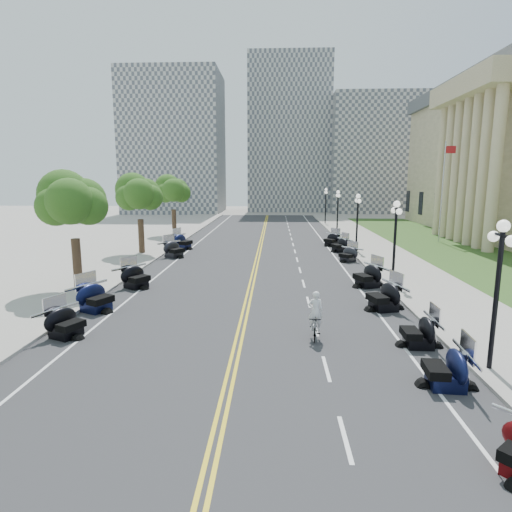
{
  "coord_description": "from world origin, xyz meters",
  "views": [
    {
      "loc": [
        1.42,
        -21.72,
        6.35
      ],
      "look_at": [
        0.33,
        2.43,
        2.0
      ],
      "focal_mm": 30.0,
      "sensor_mm": 36.0,
      "label": 1
    }
  ],
  "objects": [
    {
      "name": "ground",
      "position": [
        0.0,
        0.0,
        0.0
      ],
      "size": [
        160.0,
        160.0,
        0.0
      ],
      "primitive_type": "plane",
      "color": "gray"
    },
    {
      "name": "road",
      "position": [
        0.0,
        10.0,
        0.0
      ],
      "size": [
        16.0,
        90.0,
        0.01
      ],
      "primitive_type": "cube",
      "color": "#333335",
      "rests_on": "ground"
    },
    {
      "name": "centerline_yellow_a",
      "position": [
        -0.12,
        10.0,
        0.01
      ],
      "size": [
        0.12,
        90.0,
        0.0
      ],
      "primitive_type": "cube",
      "color": "yellow",
      "rests_on": "road"
    },
    {
      "name": "centerline_yellow_b",
      "position": [
        0.12,
        10.0,
        0.01
      ],
      "size": [
        0.12,
        90.0,
        0.0
      ],
      "primitive_type": "cube",
      "color": "yellow",
      "rests_on": "road"
    },
    {
      "name": "edge_line_north",
      "position": [
        6.4,
        10.0,
        0.01
      ],
      "size": [
        0.12,
        90.0,
        0.0
      ],
      "primitive_type": "cube",
      "color": "white",
      "rests_on": "road"
    },
    {
      "name": "edge_line_south",
      "position": [
        -6.4,
        10.0,
        0.01
      ],
      "size": [
        0.12,
        90.0,
        0.0
      ],
      "primitive_type": "cube",
      "color": "white",
      "rests_on": "road"
    },
    {
      "name": "lane_dash_3",
      "position": [
        3.2,
        -12.0,
        0.01
      ],
      "size": [
        0.12,
        2.0,
        0.0
      ],
      "primitive_type": "cube",
      "color": "white",
      "rests_on": "road"
    },
    {
      "name": "lane_dash_4",
      "position": [
        3.2,
        -8.0,
        0.01
      ],
      "size": [
        0.12,
        2.0,
        0.0
      ],
      "primitive_type": "cube",
      "color": "white",
      "rests_on": "road"
    },
    {
      "name": "lane_dash_5",
      "position": [
        3.2,
        -4.0,
        0.01
      ],
      "size": [
        0.12,
        2.0,
        0.0
      ],
      "primitive_type": "cube",
      "color": "white",
      "rests_on": "road"
    },
    {
      "name": "lane_dash_6",
      "position": [
        3.2,
        0.0,
        0.01
      ],
      "size": [
        0.12,
        2.0,
        0.0
      ],
      "primitive_type": "cube",
      "color": "white",
      "rests_on": "road"
    },
    {
      "name": "lane_dash_7",
      "position": [
        3.2,
        4.0,
        0.01
      ],
      "size": [
        0.12,
        2.0,
        0.0
      ],
      "primitive_type": "cube",
      "color": "white",
      "rests_on": "road"
    },
    {
      "name": "lane_dash_8",
      "position": [
        3.2,
        8.0,
        0.01
      ],
      "size": [
        0.12,
        2.0,
        0.0
      ],
      "primitive_type": "cube",
      "color": "white",
      "rests_on": "road"
    },
    {
      "name": "lane_dash_9",
      "position": [
        3.2,
        12.0,
        0.01
      ],
      "size": [
        0.12,
        2.0,
        0.0
      ],
      "primitive_type": "cube",
      "color": "white",
      "rests_on": "road"
    },
    {
      "name": "lane_dash_10",
      "position": [
        3.2,
        16.0,
        0.01
      ],
      "size": [
        0.12,
        2.0,
        0.0
      ],
      "primitive_type": "cube",
      "color": "white",
      "rests_on": "road"
    },
    {
      "name": "lane_dash_11",
      "position": [
        3.2,
        20.0,
        0.01
      ],
      "size": [
        0.12,
        2.0,
        0.0
      ],
      "primitive_type": "cube",
      "color": "white",
      "rests_on": "road"
    },
    {
      "name": "lane_dash_12",
      "position": [
        3.2,
        24.0,
        0.01
      ],
      "size": [
        0.12,
        2.0,
        0.0
      ],
      "primitive_type": "cube",
      "color": "white",
      "rests_on": "road"
    },
    {
      "name": "lane_dash_13",
      "position": [
        3.2,
        28.0,
        0.01
      ],
      "size": [
        0.12,
        2.0,
        0.0
      ],
      "primitive_type": "cube",
      "color": "white",
      "rests_on": "road"
    },
    {
      "name": "lane_dash_14",
      "position": [
        3.2,
        32.0,
        0.01
      ],
      "size": [
        0.12,
        2.0,
        0.0
      ],
      "primitive_type": "cube",
      "color": "white",
      "rests_on": "road"
    },
    {
      "name": "lane_dash_15",
      "position": [
        3.2,
        36.0,
        0.01
      ],
      "size": [
        0.12,
        2.0,
        0.0
      ],
      "primitive_type": "cube",
      "color": "white",
      "rests_on": "road"
    },
    {
      "name": "lane_dash_16",
      "position": [
        3.2,
        40.0,
        0.01
      ],
      "size": [
        0.12,
        2.0,
        0.0
      ],
      "primitive_type": "cube",
      "color": "white",
      "rests_on": "road"
    },
    {
      "name": "lane_dash_17",
      "position": [
        3.2,
        44.0,
        0.01
      ],
      "size": [
        0.12,
        2.0,
        0.0
      ],
      "primitive_type": "cube",
      "color": "white",
      "rests_on": "road"
    },
    {
      "name": "lane_dash_18",
      "position": [
        3.2,
        48.0,
        0.01
      ],
      "size": [
        0.12,
        2.0,
        0.0
      ],
      "primitive_type": "cube",
      "color": "white",
      "rests_on": "road"
    },
    {
      "name": "lane_dash_19",
      "position": [
        3.2,
        52.0,
        0.01
      ],
      "size": [
        0.12,
        2.0,
        0.0
      ],
      "primitive_type": "cube",
      "color": "white",
      "rests_on": "road"
    },
    {
      "name": "sidewalk_north",
      "position": [
        10.5,
        10.0,
        0.07
      ],
      "size": [
        5.0,
        90.0,
        0.15
      ],
      "primitive_type": "cube",
      "color": "#9E9991",
      "rests_on": "ground"
    },
    {
      "name": "sidewalk_south",
      "position": [
        -10.5,
        10.0,
        0.07
      ],
      "size": [
        5.0,
        90.0,
        0.15
      ],
      "primitive_type": "cube",
      "color": "#9E9991",
      "rests_on": "ground"
    },
    {
      "name": "lawn",
      "position": [
        17.5,
        18.0,
        0.05
      ],
      "size": [
        9.0,
        60.0,
        0.1
      ],
      "primitive_type": "cube",
      "color": "#356023",
      "rests_on": "ground"
    },
    {
      "name": "distant_block_a",
      "position": [
        -18.0,
        62.0,
        13.0
      ],
      "size": [
        18.0,
        14.0,
        26.0
      ],
      "primitive_type": "cube",
      "color": "gray",
      "rests_on": "ground"
    },
    {
      "name": "distant_block_b",
      "position": [
        4.0,
        68.0,
        15.0
      ],
      "size": [
        16.0,
        12.0,
        30.0
      ],
      "primitive_type": "cube",
      "color": "gray",
      "rests_on": "ground"
    },
    {
      "name": "distant_block_c",
      "position": [
        22.0,
        65.0,
        11.0
      ],
      "size": [
        20.0,
        14.0,
        22.0
      ],
      "primitive_type": "cube",
      "color": "gray",
      "rests_on": "ground"
    },
    {
      "name": "street_lamp_1",
      "position": [
        8.6,
        -8.0,
        2.6
      ],
      "size": [
        0.5,
        1.2,
        4.9
      ],
      "primitive_type": null,
      "color": "black",
      "rests_on": "sidewalk_north"
    },
    {
      "name": "street_lamp_2",
      "position": [
        8.6,
        4.0,
        2.6
      ],
      "size": [
        0.5,
        1.2,
        4.9
      ],
      "primitive_type": null,
      "color": "black",
      "rests_on": "sidewalk_north"
    },
    {
      "name": "street_lamp_3",
      "position": [
        8.6,
        16.0,
        2.6
      ],
      "size": [
        0.5,
        1.2,
        4.9
      ],
      "primitive_type": null,
      "color": "black",
      "rests_on": "sidewalk_north"
    },
    {
      "name": "street_lamp_4",
      "position": [
        8.6,
        28.0,
        2.6
      ],
      "size": [
        0.5,
        1.2,
        4.9
      ],
      "primitive_type": null,
      "color": "black",
      "rests_on": "sidewalk_north"
    },
    {
      "name": "street_lamp_5",
      "position": [
        8.6,
        40.0,
        2.6
      ],
      "size": [
        0.5,
        1.2,
        4.9
      ],
      "primitive_type": null,
      "color": "black",
      "rests_on": "sidewalk_north"
    },
    {
      "name": "flagpole",
      "position": [
        18.0,
        22.0,
        5.0
      ],
      "size": [
        1.1,
        0.2,
        10.0
      ],
      "primitive_type": null,
      "color": "silver",
      "rests_on": "ground"
    },
    {
      "name": "tree_2",
      "position": [
        -10.0,
        2.0,
        4.75
      ],
      "size": [
        4.8,
        4.8,
        9.2
      ],
      "primitive_type": null,
      "color": "#235619",
      "rests_on": "sidewalk_south"
    },
    {
      "name": "tree_3",
      "position": [
        -10.0,
        14.0,
        4.75
      ],
      "size": [
        4.8,
        4.8,
        9.2
      ],
      "primitive_type": null,
      "color": "#235619",
      "rests_on": "sidewalk_south"
    },
    {
      "name": "tree_4",
      "position": [
        -10.0,
        26.0,
        4.75
      ],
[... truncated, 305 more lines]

